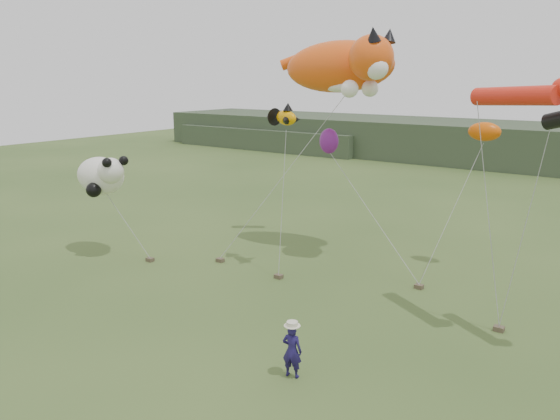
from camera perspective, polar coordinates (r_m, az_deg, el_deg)
The scene contains 9 objects.
ground at distance 18.74m, azimuth -2.03°, elevation -13.35°, with size 120.00×120.00×0.00m, color #385123.
headland at distance 59.76m, azimuth 22.67°, elevation 6.27°, with size 90.00×13.00×4.00m.
festival_attendant at distance 16.30m, azimuth 1.27°, elevation -14.49°, with size 0.60×0.39×1.64m, color #1C144D.
sandbag_anchors at distance 23.60m, azimuth 2.07°, elevation -7.26°, with size 15.81×4.45×0.17m.
cat_kite at distance 26.42m, azimuth 6.89°, elevation 14.75°, with size 7.07×3.96×3.01m.
fish_kite at distance 24.03m, azimuth 0.06°, elevation 9.72°, with size 2.08×1.38×1.02m.
tube_kites at distance 18.78m, azimuth 26.31°, elevation 10.18°, with size 5.24×2.35×1.62m.
panda_kite at distance 27.70m, azimuth -18.11°, elevation 3.46°, with size 3.21×2.08×2.00m.
misc_kites at distance 26.19m, azimuth 12.89°, elevation 7.50°, with size 8.37×1.88×1.82m.
Camera 1 is at (10.26, -13.18, 8.50)m, focal length 35.00 mm.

